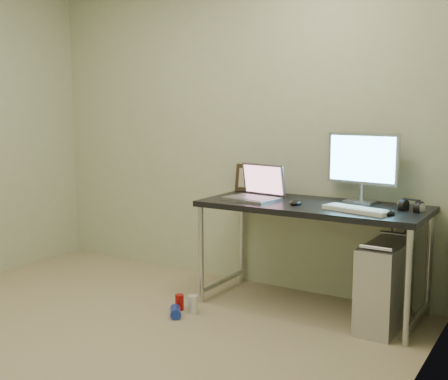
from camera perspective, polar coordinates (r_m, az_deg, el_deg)
floor at (r=3.46m, az=-15.23°, el=-15.80°), size 3.50×3.50×0.00m
wall_back at (r=4.54m, az=0.49°, el=6.41°), size 3.50×0.02×2.50m
wall_right at (r=2.23m, az=16.13°, el=4.22°), size 0.02×3.50×2.50m
desk at (r=3.91m, az=8.97°, el=-2.55°), size 1.54×0.67×0.75m
tower_computer at (r=3.77m, az=15.97°, el=-9.32°), size 0.24×0.53×0.58m
cable_a at (r=4.09m, az=16.73°, el=-6.20°), size 0.01×0.16×0.69m
cable_b at (r=4.05m, az=17.88°, el=-6.66°), size 0.02×0.11×0.71m
can_red at (r=4.01m, az=-4.55°, el=-11.30°), size 0.08×0.08×0.11m
can_white at (r=3.93m, az=-3.16°, el=-11.54°), size 0.08×0.08×0.13m
can_blue at (r=3.89m, az=-4.96°, el=-12.24°), size 0.14×0.15×0.07m
laptop at (r=4.04m, az=3.28°, el=-0.12°), size 0.40×0.35×0.25m
monitor at (r=3.98m, az=13.88°, el=2.79°), size 0.52×0.17×0.48m
keyboard at (r=3.65m, az=13.33°, el=-1.95°), size 0.46×0.25×0.03m
mouse_right at (r=3.58m, az=16.34°, el=-2.15°), size 0.09×0.13×0.04m
mouse_left at (r=3.84m, az=7.31°, el=-1.18°), size 0.08×0.12×0.04m
headphones at (r=3.76m, az=18.49°, el=-1.64°), size 0.17×0.10×0.10m
picture_frame at (r=4.41m, az=2.87°, el=1.24°), size 0.28×0.12×0.22m
webcam at (r=4.30m, az=5.57°, el=0.69°), size 0.04×0.04×0.11m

